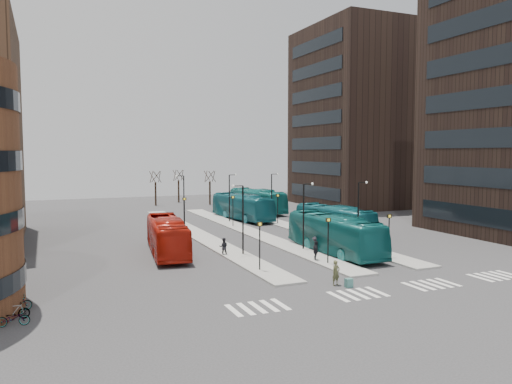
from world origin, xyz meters
name	(u,v)px	position (x,y,z in m)	size (l,w,h in m)	color
ground	(413,310)	(0.00, 0.00, 0.00)	(160.00, 160.00, 0.00)	#303033
island_left	(198,234)	(-4.00, 30.00, 0.07)	(2.50, 45.00, 0.15)	gray
island_mid	(248,231)	(2.00, 30.00, 0.07)	(2.50, 45.00, 0.15)	gray
island_right	(295,228)	(8.00, 30.00, 0.07)	(2.50, 45.00, 0.15)	gray
suitcase	(349,283)	(-0.65, 5.60, 0.30)	(0.48, 0.38, 0.60)	#1B2396
red_bus	(167,236)	(-9.38, 21.26, 1.63)	(2.74, 11.69, 3.26)	#B11B0D
teal_bus_a	(334,234)	(4.54, 15.77, 1.75)	(2.93, 12.53, 3.49)	#125D5D
teal_bus_b	(242,207)	(5.08, 39.78, 1.73)	(2.91, 12.43, 3.46)	#145B66
teal_bus_c	(334,220)	(10.14, 24.73, 1.60)	(2.68, 11.47, 3.20)	#145B65
teal_bus_d	(257,201)	(10.08, 46.35, 1.78)	(2.99, 12.79, 3.56)	#156A68
traveller	(336,273)	(-1.16, 6.40, 0.86)	(0.63, 0.41, 1.72)	#4C4E2F
commuter_a	(224,247)	(-5.00, 18.57, 0.79)	(0.77, 0.60, 1.59)	black
commuter_b	(316,251)	(1.27, 13.37, 0.87)	(1.02, 0.43, 1.74)	black
commuter_c	(315,245)	(3.00, 16.58, 0.74)	(0.95, 0.55, 1.47)	black
bicycle_near	(13,318)	(-21.00, 6.07, 0.43)	(0.57, 1.63, 0.85)	gray
bicycle_mid	(14,311)	(-21.00, 7.15, 0.47)	(0.45, 1.58, 0.95)	gray
bicycle_far	(16,304)	(-21.00, 8.72, 0.45)	(0.60, 1.71, 0.90)	gray
crosswalk_stripes	(393,289)	(1.75, 4.00, 0.01)	(22.35, 2.40, 0.01)	silver
tower_far	(366,118)	(31.98, 50.00, 15.00)	(20.12, 20.00, 30.00)	black
sign_poles	(271,218)	(1.60, 23.00, 2.41)	(12.45, 22.12, 3.65)	black
lamp_posts	(261,202)	(2.64, 28.00, 3.58)	(14.04, 20.24, 6.12)	black
bare_trees	(181,189)	(2.67, 62.67, 2.72)	(10.97, 8.14, 5.90)	black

